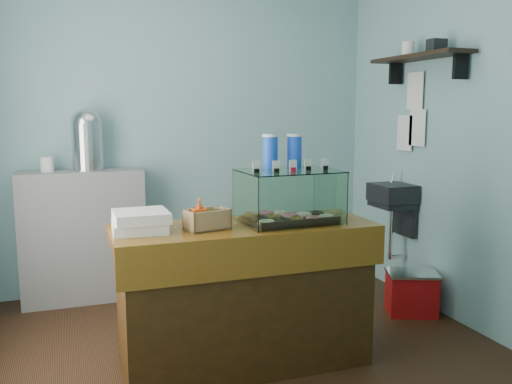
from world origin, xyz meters
name	(u,v)px	position (x,y,z in m)	size (l,w,h in m)	color
ground	(233,348)	(0.00, 0.00, 0.00)	(3.50, 3.50, 0.00)	black
room_shell	(235,92)	(0.03, 0.01, 1.71)	(3.54, 3.04, 2.82)	#7EB4B7
counter	(245,295)	(0.00, -0.25, 0.46)	(1.60, 0.60, 0.90)	#41240C
back_shelf	(83,236)	(-0.90, 1.32, 0.55)	(1.00, 0.32, 1.10)	gray
display_case	(287,193)	(0.29, -0.23, 1.08)	(0.62, 0.47, 0.55)	#351A0F
condiment_crate	(206,218)	(-0.25, -0.30, 0.97)	(0.28, 0.21, 0.19)	tan
pastry_boxes	(140,221)	(-0.62, -0.22, 0.96)	(0.32, 0.32, 0.12)	white
coffee_urn	(87,138)	(-0.83, 1.33, 1.37)	(0.28, 0.28, 0.51)	silver
red_cooler	(411,292)	(1.51, 0.13, 0.17)	(0.46, 0.41, 0.34)	#B30E10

